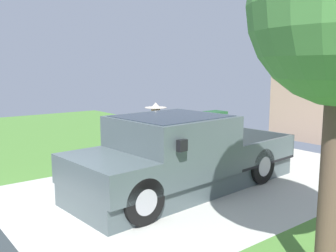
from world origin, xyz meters
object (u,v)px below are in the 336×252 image
Objects in this scene: pickup_truck at (175,157)px; wheeled_trash_bin at (215,124)px; person_with_hat at (156,132)px; handbag at (148,166)px.

pickup_truck reaches higher than wheeled_trash_bin.
person_with_hat is 1.68× the size of wheeled_trash_bin.
wheeled_trash_bin is (-1.99, 4.31, 0.42)m from handbag.
wheeled_trash_bin is at bearing 162.71° from person_with_hat.
wheeled_trash_bin is (-3.53, 4.71, -0.17)m from pickup_truck.
person_with_hat is 0.88m from handbag.
person_with_hat reaches higher than wheeled_trash_bin.
wheeled_trash_bin is at bearing -56.89° from pickup_truck.
person_with_hat is 4.58m from wheeled_trash_bin.
person_with_hat is (-1.51, 0.62, 0.26)m from pickup_truck.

